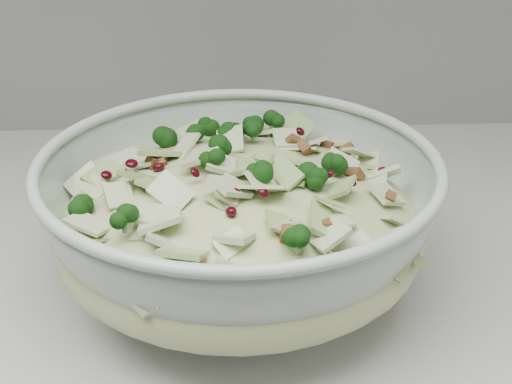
% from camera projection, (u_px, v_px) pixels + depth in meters
% --- Properties ---
extents(mixing_bowl, '(0.37, 0.37, 0.13)m').
position_uv_depth(mixing_bowl, '(239.00, 225.00, 0.57)').
color(mixing_bowl, '#A5B5A8').
rests_on(mixing_bowl, counter).
extents(salad, '(0.40, 0.40, 0.13)m').
position_uv_depth(salad, '(239.00, 202.00, 0.56)').
color(salad, '#B5C285').
rests_on(salad, mixing_bowl).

